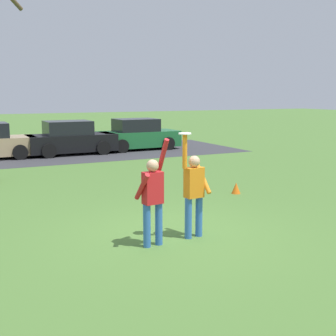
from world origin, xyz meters
name	(u,v)px	position (x,y,z in m)	size (l,w,h in m)	color
ground_plane	(174,235)	(0.00, 0.00, 0.00)	(120.00, 120.00, 0.00)	#4C7533
person_catcher	(194,189)	(0.29, -0.30, 0.98)	(0.56, 0.49, 2.08)	#3366B7
person_defender	(153,195)	(-0.64, -0.40, 0.98)	(0.57, 0.49, 2.04)	#3366B7
frisbee_disc	(185,134)	(0.07, -0.32, 2.09)	(0.25, 0.25, 0.02)	white
parked_car_black	(71,139)	(1.15, 13.04, 0.73)	(4.12, 2.07, 1.59)	black
parked_car_green	(138,135)	(4.74, 13.32, 0.73)	(4.12, 2.07, 1.59)	#1E6633
parking_strip	(72,154)	(1.22, 13.17, 0.00)	(16.66, 6.40, 0.01)	#38383D
field_cone_orange	(236,188)	(3.33, 2.55, 0.16)	(0.26, 0.26, 0.32)	orange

